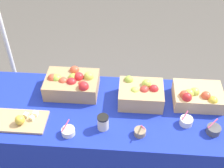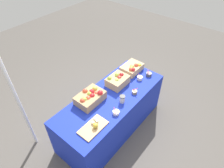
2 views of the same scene
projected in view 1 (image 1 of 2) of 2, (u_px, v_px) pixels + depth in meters
The scene contains 11 objects.
ground_plane at pixel (104, 163), 2.76m from camera, with size 10.00×10.00×0.00m, color #56514C.
table at pixel (103, 139), 2.52m from camera, with size 1.90×0.76×0.74m, color #192DB7.
apple_crate_left at pixel (197, 96), 2.28m from camera, with size 0.37×0.28×0.16m.
apple_crate_middle at pixel (141, 94), 2.28m from camera, with size 0.34×0.27×0.18m.
apple_crate_right at pixel (72, 84), 2.37m from camera, with size 0.42×0.29×0.18m.
cutting_board_front at pixel (21, 120), 2.16m from camera, with size 0.39×0.22×0.09m.
sample_bowl_near at pixel (213, 130), 2.08m from camera, with size 0.10×0.10×0.10m.
sample_bowl_mid at pixel (140, 132), 2.07m from camera, with size 0.08×0.09×0.11m.
sample_bowl_far at pixel (68, 131), 2.07m from camera, with size 0.10×0.10×0.10m.
sample_bowl_extra at pixel (186, 121), 2.14m from camera, with size 0.09×0.09×0.10m.
coffee_cup at pixel (103, 122), 2.09m from camera, with size 0.08×0.08×0.11m.
Camera 1 is at (0.19, -1.57, 2.39)m, focal length 47.43 mm.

